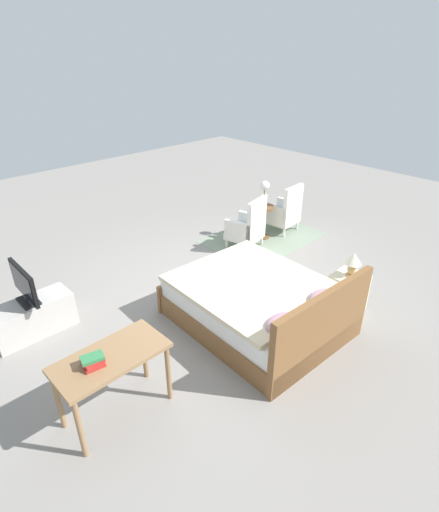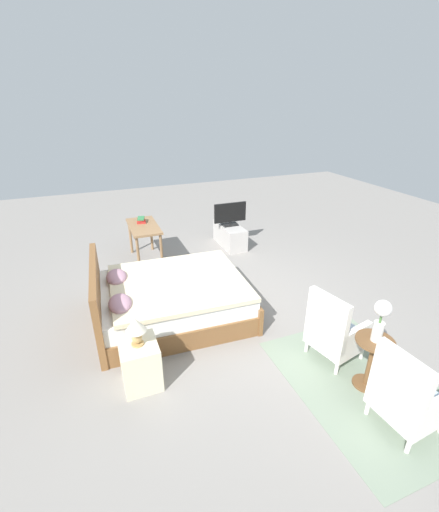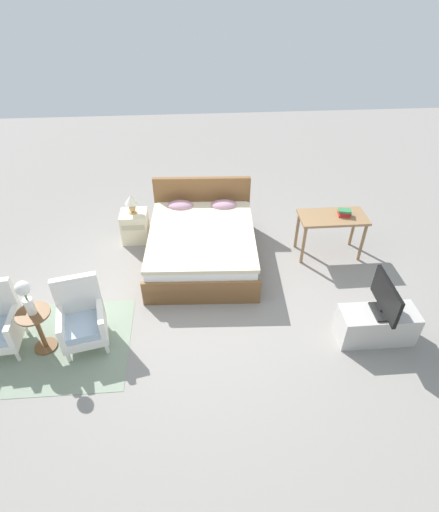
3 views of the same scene
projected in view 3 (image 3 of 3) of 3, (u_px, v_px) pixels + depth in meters
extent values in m
plane|color=gray|center=(204.00, 296.00, 5.80)|extent=(16.00, 16.00, 0.00)
cube|color=gray|center=(47.00, 345.00, 5.08)|extent=(2.10, 1.50, 0.01)
cube|color=brown|center=(202.00, 253.00, 6.39)|extent=(1.72, 2.14, 0.28)
cube|color=white|center=(202.00, 239.00, 6.23)|extent=(1.65, 2.06, 0.24)
cube|color=beige|center=(202.00, 234.00, 6.08)|extent=(1.69, 1.89, 0.06)
cube|color=brown|center=(202.00, 203.00, 6.97)|extent=(1.66, 0.16, 0.96)
cube|color=brown|center=(202.00, 293.00, 5.57)|extent=(1.65, 0.14, 0.40)
ellipsoid|color=#B28499|center=(180.00, 205.00, 6.68)|extent=(0.45, 0.30, 0.14)
ellipsoid|color=#B28499|center=(224.00, 205.00, 6.69)|extent=(0.45, 0.30, 0.14)
cylinder|color=white|center=(17.00, 356.00, 4.85)|extent=(0.04, 0.04, 0.16)
cylinder|color=white|center=(26.00, 327.00, 5.21)|extent=(0.04, 0.04, 0.16)
cube|color=white|center=(14.00, 323.00, 4.82)|extent=(0.11, 0.52, 0.26)
cylinder|color=white|center=(68.00, 357.00, 4.84)|extent=(0.04, 0.04, 0.16)
cylinder|color=white|center=(107.00, 348.00, 4.94)|extent=(0.04, 0.04, 0.16)
cylinder|color=white|center=(68.00, 329.00, 5.18)|extent=(0.04, 0.04, 0.16)
cylinder|color=white|center=(105.00, 322.00, 5.29)|extent=(0.04, 0.04, 0.16)
cube|color=white|center=(85.00, 331.00, 4.98)|extent=(0.64, 0.64, 0.12)
cube|color=#A3B7CC|center=(83.00, 325.00, 4.91)|extent=(0.59, 0.59, 0.10)
cube|color=white|center=(78.00, 297.00, 4.92)|extent=(0.54, 0.19, 0.64)
cube|color=white|center=(62.00, 325.00, 4.81)|extent=(0.18, 0.52, 0.26)
cube|color=white|center=(101.00, 316.00, 4.91)|extent=(0.18, 0.52, 0.26)
cylinder|color=brown|center=(46.00, 346.00, 5.06)|extent=(0.28, 0.28, 0.03)
cylinder|color=brown|center=(40.00, 331.00, 4.88)|extent=(0.06, 0.06, 0.57)
cylinder|color=brown|center=(33.00, 314.00, 4.69)|extent=(0.40, 0.40, 0.02)
cylinder|color=silver|center=(30.00, 306.00, 4.62)|extent=(0.11, 0.11, 0.22)
cylinder|color=#477538|center=(26.00, 296.00, 4.52)|extent=(0.02, 0.02, 0.10)
sphere|color=silver|center=(22.00, 288.00, 4.45)|extent=(0.17, 0.17, 0.17)
cube|color=beige|center=(135.00, 226.00, 6.77)|extent=(0.44, 0.40, 0.53)
cube|color=#B3AB8E|center=(133.00, 228.00, 6.54)|extent=(0.37, 0.01, 0.09)
cylinder|color=tan|center=(133.00, 212.00, 6.60)|extent=(0.13, 0.13, 0.02)
ellipsoid|color=tan|center=(132.00, 208.00, 6.54)|extent=(0.11, 0.11, 0.16)
cone|color=silver|center=(131.00, 199.00, 6.45)|extent=(0.22, 0.22, 0.15)
cube|color=#B7B2AD|center=(376.00, 325.00, 5.06)|extent=(0.96, 0.40, 0.45)
cube|color=black|center=(381.00, 312.00, 4.91)|extent=(0.20, 0.32, 0.03)
cylinder|color=black|center=(382.00, 309.00, 4.89)|extent=(0.04, 0.04, 0.05)
cube|color=black|center=(386.00, 296.00, 4.75)|extent=(0.05, 0.69, 0.40)
cube|color=black|center=(388.00, 296.00, 4.75)|extent=(0.01, 0.64, 0.36)
cylinder|color=#8E6B47|center=(303.00, 245.00, 6.21)|extent=(0.05, 0.05, 0.68)
cylinder|color=#8E6B47|center=(362.00, 243.00, 6.27)|extent=(0.05, 0.05, 0.68)
cylinder|color=#8E6B47|center=(297.00, 230.00, 6.54)|extent=(0.05, 0.05, 0.68)
cylinder|color=#8E6B47|center=(353.00, 228.00, 6.60)|extent=(0.05, 0.05, 0.68)
cube|color=#8E6B47|center=(333.00, 217.00, 6.18)|extent=(1.04, 0.52, 0.04)
cube|color=#AD2823|center=(344.00, 215.00, 6.18)|extent=(0.20, 0.19, 0.03)
cube|color=#AD2823|center=(344.00, 213.00, 6.16)|extent=(0.18, 0.13, 0.04)
cube|color=#337A47|center=(345.00, 211.00, 6.14)|extent=(0.22, 0.17, 0.03)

